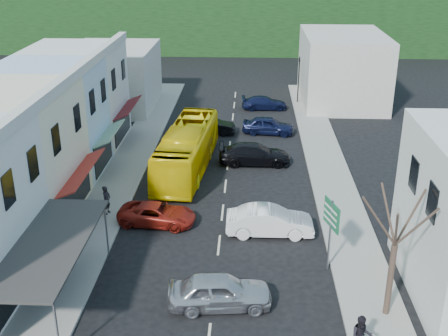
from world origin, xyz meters
TOP-DOWN VIEW (x-y plane):
  - ground at (0.00, 0.00)m, footprint 120.00×120.00m
  - sidewalk_left at (-7.50, 10.00)m, footprint 3.00×52.00m
  - sidewalk_right at (7.50, 10.00)m, footprint 3.00×52.00m
  - shopfront_row at (-12.49, 5.00)m, footprint 8.25×30.00m
  - distant_block_left at (-12.00, 27.00)m, footprint 8.00×10.00m
  - distant_block_right at (11.00, 30.00)m, footprint 8.00×12.00m
  - bus at (-2.93, 10.73)m, footprint 3.50×11.77m
  - car_silver at (0.36, -5.62)m, footprint 4.56×2.23m
  - car_white at (2.87, 1.41)m, footprint 4.42×1.84m
  - car_red at (-3.85, 2.33)m, footprint 4.80×2.46m
  - car_black_near at (2.03, 12.22)m, footprint 4.55×1.96m
  - car_navy_mid at (3.24, 19.20)m, footprint 4.59×2.32m
  - car_black_far at (-1.87, 19.03)m, footprint 4.47×1.97m
  - car_navy_far at (3.05, 26.71)m, footprint 4.60×2.09m
  - pedestrian_left at (-7.12, 3.28)m, footprint 0.55×0.69m
  - direction_sign at (5.80, -2.18)m, footprint 1.18×1.90m
  - street_tree at (8.00, -5.95)m, footprint 3.91×3.91m
  - traffic_signal at (6.51, 28.97)m, footprint 0.62×1.04m

SIDE VIEW (x-z plane):
  - ground at x=0.00m, z-range 0.00..0.00m
  - sidewalk_left at x=-7.50m, z-range 0.00..0.15m
  - sidewalk_right at x=7.50m, z-range 0.00..0.15m
  - car_silver at x=0.36m, z-range 0.00..1.40m
  - car_white at x=2.87m, z-range 0.00..1.40m
  - car_red at x=-3.85m, z-range 0.00..1.40m
  - car_black_near at x=2.03m, z-range 0.00..1.40m
  - car_navy_mid at x=3.24m, z-range 0.00..1.40m
  - car_black_far at x=-1.87m, z-range 0.00..1.40m
  - car_navy_far at x=3.05m, z-range 0.00..1.40m
  - pedestrian_left at x=-7.12m, z-range 0.15..1.85m
  - bus at x=-2.93m, z-range 0.00..3.10m
  - direction_sign at x=5.80m, z-range 0.00..3.98m
  - traffic_signal at x=6.51m, z-range 0.00..4.83m
  - distant_block_left at x=-12.00m, z-range 0.00..6.00m
  - distant_block_right at x=11.00m, z-range 0.00..7.00m
  - street_tree at x=8.00m, z-range 0.00..7.46m
  - shopfront_row at x=-12.49m, z-range 0.00..8.00m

